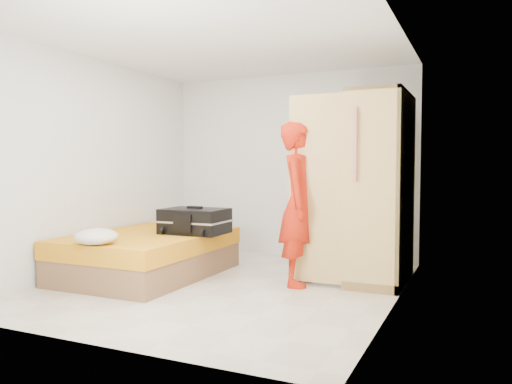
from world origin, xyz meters
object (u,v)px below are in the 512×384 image
at_px(bed, 148,254).
at_px(person, 300,203).
at_px(round_cushion, 96,236).
at_px(suitcase, 195,221).
at_px(wardrobe, 376,193).

distance_m(bed, person, 1.91).
xyz_separation_m(bed, round_cushion, (0.03, -0.89, 0.33)).
relative_size(person, round_cushion, 4.13).
height_order(bed, suitcase, suitcase).
xyz_separation_m(wardrobe, person, (-0.73, -0.49, -0.11)).
distance_m(wardrobe, suitcase, 2.12).
xyz_separation_m(bed, suitcase, (0.49, 0.24, 0.39)).
xyz_separation_m(person, suitcase, (-1.28, -0.07, -0.24)).
height_order(bed, wardrobe, wardrobe).
relative_size(person, suitcase, 2.35).
height_order(bed, round_cushion, round_cushion).
distance_m(wardrobe, round_cushion, 3.03).
bearing_deg(suitcase, wardrobe, 14.93).
bearing_deg(wardrobe, round_cushion, -145.56).
bearing_deg(suitcase, person, 2.56).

